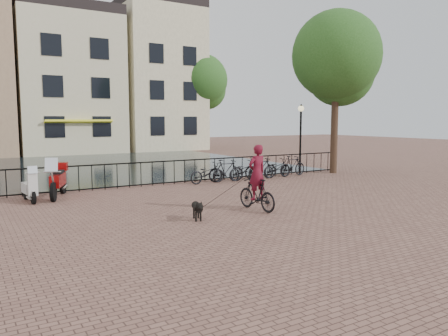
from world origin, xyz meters
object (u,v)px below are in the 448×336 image
lamp_post (301,127)px  cyclist (257,181)px  dog (197,210)px  motorcycle (58,176)px  scooter (29,183)px

lamp_post → cyclist: 9.13m
lamp_post → dog: size_ratio=3.90×
cyclist → motorcycle: cyclist is taller
motorcycle → cyclist: bearing=-27.3°
motorcycle → scooter: 1.07m
dog → motorcycle: size_ratio=0.41×
dog → lamp_post: bearing=52.4°
cyclist → dog: (-2.16, -0.20, -0.61)m
dog → motorcycle: (-2.64, 5.64, 0.48)m
lamp_post → motorcycle: bearing=-177.7°
lamp_post → scooter: (-12.61, -0.82, -1.73)m
cyclist → scooter: bearing=-46.5°
motorcycle → lamp_post: bearing=23.6°
dog → motorcycle: motorcycle is taller
motorcycle → scooter: size_ratio=1.53×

